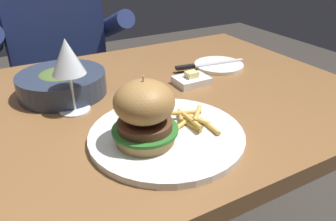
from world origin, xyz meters
TOP-DOWN VIEW (x-y plane):
  - dining_table at (0.00, 0.00)m, footprint 1.25×0.80m
  - main_plate at (0.02, -0.19)m, footprint 0.31×0.31m
  - burger_sandwich at (-0.03, -0.20)m, footprint 0.13×0.13m
  - fries_pile at (0.08, -0.19)m, footprint 0.09×0.12m
  - wine_glass at (-0.11, 0.01)m, footprint 0.07×0.07m
  - bread_plate at (0.36, 0.09)m, footprint 0.15×0.15m
  - table_knife at (0.31, 0.09)m, footprint 0.23×0.04m
  - butter_dish at (0.21, 0.01)m, footprint 0.09×0.07m
  - soup_bowl at (-0.11, 0.12)m, footprint 0.22×0.22m
  - diner_person at (-0.02, 0.68)m, footprint 0.51×0.36m

SIDE VIEW (x-z plane):
  - diner_person at x=-0.02m, z-range -0.02..1.15m
  - dining_table at x=0.00m, z-range 0.28..1.02m
  - bread_plate at x=0.36m, z-range 0.74..0.75m
  - main_plate at x=0.02m, z-range 0.74..0.75m
  - butter_dish at x=0.21m, z-range 0.73..0.77m
  - table_knife at x=0.31m, z-range 0.75..0.76m
  - fries_pile at x=0.08m, z-range 0.75..0.78m
  - soup_bowl at x=-0.11m, z-range 0.74..0.80m
  - burger_sandwich at x=-0.03m, z-range 0.75..0.88m
  - wine_glass at x=-0.11m, z-range 0.78..0.95m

